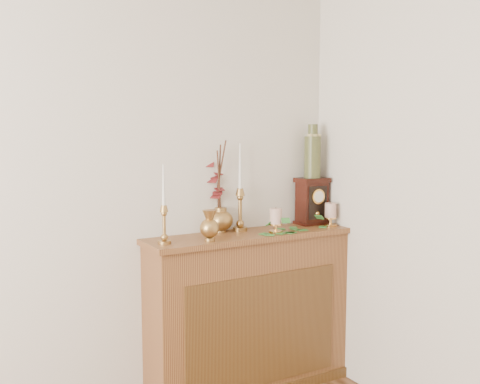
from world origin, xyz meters
TOP-DOWN VIEW (x-y plane):
  - console_shelf at (1.40, 2.10)m, footprint 1.24×0.34m
  - candlestick_left at (0.86, 2.06)m, footprint 0.07×0.07m
  - candlestick_center at (1.39, 2.18)m, footprint 0.08×0.08m
  - bud_vase at (1.09, 2.00)m, footprint 0.10×0.10m
  - ginger_jar at (1.26, 2.25)m, footprint 0.21×0.23m
  - pillar_candle_left at (1.53, 2.02)m, footprint 0.08×0.08m
  - pillar_candle_right at (1.94, 2.04)m, footprint 0.08×0.08m
  - ivy_garland at (1.67, 2.03)m, footprint 0.47×0.20m
  - mantel_clock at (1.89, 2.16)m, footprint 0.19×0.14m
  - ceramic_vase at (1.89, 2.16)m, footprint 0.10×0.10m

SIDE VIEW (x-z plane):
  - console_shelf at x=1.40m, z-range -0.03..0.90m
  - ivy_garland at x=1.67m, z-range 0.90..0.99m
  - pillar_candle_left at x=1.53m, z-range 0.93..1.08m
  - pillar_candle_right at x=1.94m, z-range 0.93..1.08m
  - bud_vase at x=1.09m, z-range 0.93..1.09m
  - candlestick_left at x=0.86m, z-range 0.86..1.27m
  - mantel_clock at x=1.89m, z-range 0.93..1.22m
  - candlestick_center at x=1.39m, z-range 0.84..1.35m
  - ginger_jar at x=1.26m, z-range 0.90..1.43m
  - ceramic_vase at x=1.89m, z-range 1.20..1.53m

